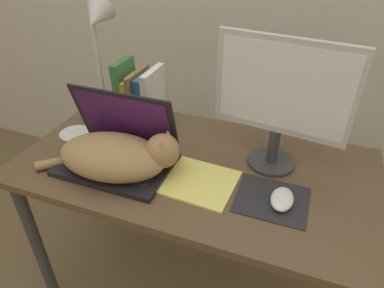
{
  "coord_description": "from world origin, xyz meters",
  "views": [
    {
      "loc": [
        0.32,
        -0.56,
        1.41
      ],
      "look_at": [
        0.0,
        0.28,
        0.8
      ],
      "focal_mm": 32.0,
      "sensor_mm": 36.0,
      "label": 1
    }
  ],
  "objects_px": {
    "computer_mouse": "(282,199)",
    "cd_disc": "(75,133)",
    "laptop": "(119,151)",
    "notepad": "(200,182)",
    "book_row": "(139,96)",
    "cat": "(118,156)",
    "external_monitor": "(281,98)",
    "desk_lamp": "(98,40)"
  },
  "relations": [
    {
      "from": "computer_mouse",
      "to": "desk_lamp",
      "type": "relative_size",
      "value": 0.22
    },
    {
      "from": "external_monitor",
      "to": "notepad",
      "type": "relative_size",
      "value": 1.88
    },
    {
      "from": "laptop",
      "to": "cd_disc",
      "type": "distance_m",
      "value": 0.29
    },
    {
      "from": "book_row",
      "to": "computer_mouse",
      "type": "bearing_deg",
      "value": -25.63
    },
    {
      "from": "book_row",
      "to": "notepad",
      "type": "height_order",
      "value": "book_row"
    },
    {
      "from": "external_monitor",
      "to": "cd_disc",
      "type": "xyz_separation_m",
      "value": [
        -0.75,
        -0.08,
        -0.25
      ]
    },
    {
      "from": "desk_lamp",
      "to": "computer_mouse",
      "type": "bearing_deg",
      "value": -19.8
    },
    {
      "from": "cd_disc",
      "to": "desk_lamp",
      "type": "bearing_deg",
      "value": 70.45
    },
    {
      "from": "external_monitor",
      "to": "book_row",
      "type": "xyz_separation_m",
      "value": [
        -0.56,
        0.11,
        -0.14
      ]
    },
    {
      "from": "laptop",
      "to": "desk_lamp",
      "type": "xyz_separation_m",
      "value": [
        -0.21,
        0.27,
        0.28
      ]
    },
    {
      "from": "cat",
      "to": "notepad",
      "type": "distance_m",
      "value": 0.28
    },
    {
      "from": "cat",
      "to": "cd_disc",
      "type": "height_order",
      "value": "cat"
    },
    {
      "from": "external_monitor",
      "to": "cd_disc",
      "type": "bearing_deg",
      "value": -174.24
    },
    {
      "from": "computer_mouse",
      "to": "book_row",
      "type": "bearing_deg",
      "value": 154.37
    },
    {
      "from": "external_monitor",
      "to": "computer_mouse",
      "type": "height_order",
      "value": "external_monitor"
    },
    {
      "from": "laptop",
      "to": "book_row",
      "type": "distance_m",
      "value": 0.31
    },
    {
      "from": "book_row",
      "to": "laptop",
      "type": "bearing_deg",
      "value": -75.99
    },
    {
      "from": "laptop",
      "to": "computer_mouse",
      "type": "xyz_separation_m",
      "value": [
        0.55,
        -0.01,
        -0.03
      ]
    },
    {
      "from": "book_row",
      "to": "cd_disc",
      "type": "relative_size",
      "value": 2.06
    },
    {
      "from": "notepad",
      "to": "book_row",
      "type": "bearing_deg",
      "value": 140.78
    },
    {
      "from": "desk_lamp",
      "to": "cd_disc",
      "type": "bearing_deg",
      "value": -109.55
    },
    {
      "from": "desk_lamp",
      "to": "notepad",
      "type": "distance_m",
      "value": 0.65
    },
    {
      "from": "cd_disc",
      "to": "cat",
      "type": "bearing_deg",
      "value": -27.25
    },
    {
      "from": "laptop",
      "to": "external_monitor",
      "type": "bearing_deg",
      "value": 20.46
    },
    {
      "from": "computer_mouse",
      "to": "desk_lamp",
      "type": "bearing_deg",
      "value": 160.2
    },
    {
      "from": "cat",
      "to": "desk_lamp",
      "type": "bearing_deg",
      "value": 127.02
    },
    {
      "from": "laptop",
      "to": "cat",
      "type": "height_order",
      "value": "laptop"
    },
    {
      "from": "cat",
      "to": "cd_disc",
      "type": "xyz_separation_m",
      "value": [
        -0.29,
        0.15,
        -0.07
      ]
    },
    {
      "from": "notepad",
      "to": "cd_disc",
      "type": "relative_size",
      "value": 1.91
    },
    {
      "from": "desk_lamp",
      "to": "cat",
      "type": "bearing_deg",
      "value": -52.98
    },
    {
      "from": "computer_mouse",
      "to": "cd_disc",
      "type": "relative_size",
      "value": 0.88
    },
    {
      "from": "cat",
      "to": "notepad",
      "type": "relative_size",
      "value": 2.04
    },
    {
      "from": "book_row",
      "to": "external_monitor",
      "type": "bearing_deg",
      "value": -11.3
    },
    {
      "from": "laptop",
      "to": "cat",
      "type": "bearing_deg",
      "value": -59.96
    },
    {
      "from": "computer_mouse",
      "to": "desk_lamp",
      "type": "height_order",
      "value": "desk_lamp"
    },
    {
      "from": "desk_lamp",
      "to": "cd_disc",
      "type": "distance_m",
      "value": 0.37
    },
    {
      "from": "computer_mouse",
      "to": "notepad",
      "type": "distance_m",
      "value": 0.26
    },
    {
      "from": "external_monitor",
      "to": "desk_lamp",
      "type": "bearing_deg",
      "value": 172.94
    },
    {
      "from": "laptop",
      "to": "notepad",
      "type": "distance_m",
      "value": 0.29
    },
    {
      "from": "book_row",
      "to": "notepad",
      "type": "distance_m",
      "value": 0.48
    },
    {
      "from": "notepad",
      "to": "cat",
      "type": "bearing_deg",
      "value": -171.39
    },
    {
      "from": "book_row",
      "to": "notepad",
      "type": "xyz_separation_m",
      "value": [
        0.36,
        -0.3,
        -0.1
      ]
    }
  ]
}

